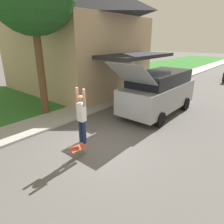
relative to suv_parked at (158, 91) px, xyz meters
The scene contains 7 objects.
ground_plane 4.90m from the suv_parked, 88.59° to the right, with size 120.00×120.00×0.00m, color #54514F.
lawn 8.07m from the suv_parked, behind, with size 10.00×80.00×0.08m.
sidewalk 3.89m from the suv_parked, 160.08° to the left, with size 1.80×80.00×0.10m.
house 8.62m from the suv_parked, behind, with size 11.88×8.34×8.39m.
suv_parked is the anchor object (origin of this frame).
skateboarder 5.55m from the suv_parked, 88.57° to the right, with size 0.41×0.22×1.87m.
skateboard 5.76m from the suv_parked, 89.66° to the right, with size 0.32×0.76×0.34m.
Camera 1 is at (4.63, -4.78, 3.83)m, focal length 32.00 mm.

